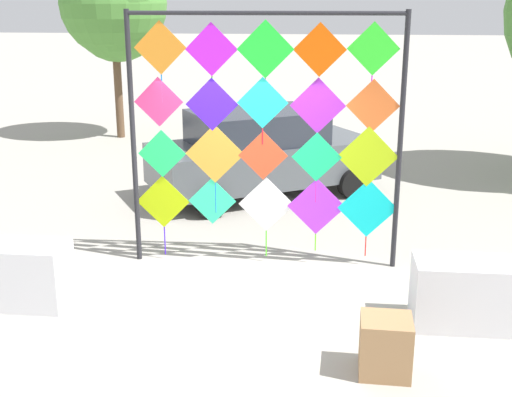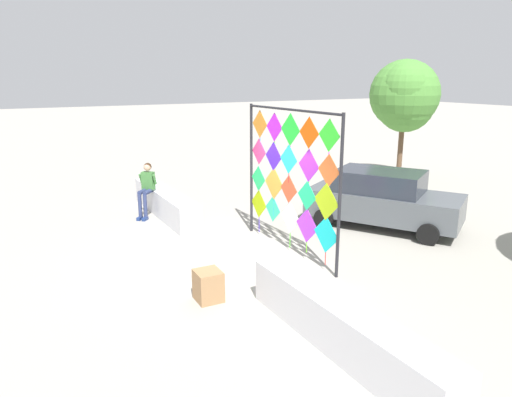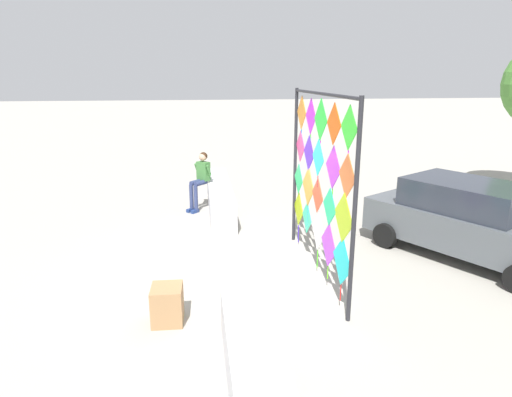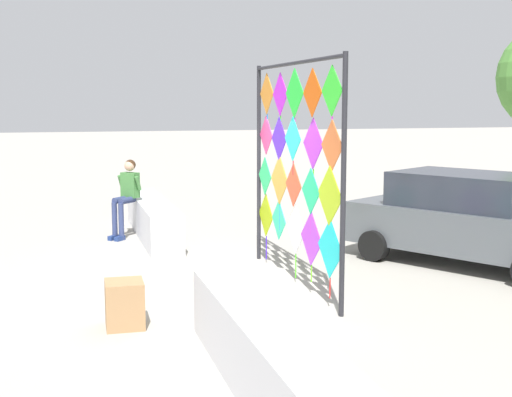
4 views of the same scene
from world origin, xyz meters
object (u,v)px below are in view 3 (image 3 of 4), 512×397
object	(u,v)px
kite_display_rack	(319,174)
cardboard_box_large	(167,304)
seated_vendor	(200,176)
parked_car	(469,220)

from	to	relation	value
kite_display_rack	cardboard_box_large	world-z (taller)	kite_display_rack
kite_display_rack	cardboard_box_large	size ratio (longest dim) A/B	6.20
kite_display_rack	seated_vendor	distance (m)	5.05
seated_vendor	parked_car	size ratio (longest dim) A/B	0.37
kite_display_rack	seated_vendor	xyz separation A→B (m)	(-4.47, -2.12, -0.98)
seated_vendor	parked_car	bearing A→B (deg)	53.08
kite_display_rack	seated_vendor	world-z (taller)	kite_display_rack
parked_car	cardboard_box_large	bearing A→B (deg)	-73.36
parked_car	kite_display_rack	bearing A→B (deg)	-83.25
kite_display_rack	parked_car	size ratio (longest dim) A/B	0.82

